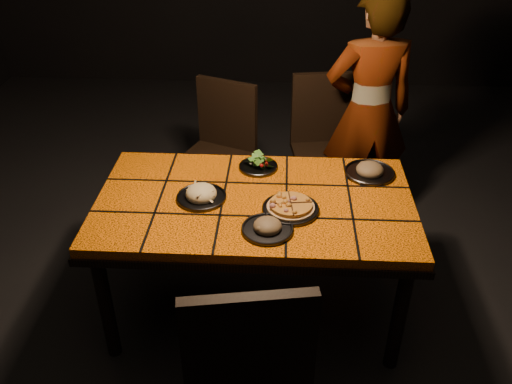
# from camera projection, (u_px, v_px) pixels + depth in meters

# --- Properties ---
(room_shell) EXTENTS (6.04, 7.04, 3.08)m
(room_shell) POSITION_uv_depth(u_px,v_px,m) (255.00, 54.00, 2.33)
(room_shell) COLOR black
(room_shell) RESTS_ON ground
(dining_table) EXTENTS (1.62, 0.92, 0.75)m
(dining_table) POSITION_uv_depth(u_px,v_px,m) (255.00, 212.00, 2.78)
(dining_table) COLOR orange
(dining_table) RESTS_ON ground
(chair_near) EXTENTS (0.54, 0.54, 1.04)m
(chair_near) POSITION_uv_depth(u_px,v_px,m) (247.00, 360.00, 2.08)
(chair_near) COLOR black
(chair_near) RESTS_ON ground
(chair_far_left) EXTENTS (0.57, 0.57, 0.96)m
(chair_far_left) POSITION_uv_depth(u_px,v_px,m) (220.00, 144.00, 3.66)
(chair_far_left) COLOR black
(chair_far_left) RESTS_ON ground
(chair_far_right) EXTENTS (0.51, 0.51, 1.00)m
(chair_far_right) POSITION_uv_depth(u_px,v_px,m) (326.00, 139.00, 3.68)
(chair_far_right) COLOR black
(chair_far_right) RESTS_ON ground
(diner) EXTENTS (0.64, 0.48, 1.61)m
(diner) POSITION_uv_depth(u_px,v_px,m) (368.00, 112.00, 3.49)
(diner) COLOR brown
(diner) RESTS_ON ground
(plate_pizza) EXTENTS (0.28, 0.28, 0.04)m
(plate_pizza) POSITION_uv_depth(u_px,v_px,m) (291.00, 207.00, 2.64)
(plate_pizza) COLOR #343439
(plate_pizza) RESTS_ON dining_table
(plate_pasta) EXTENTS (0.25, 0.25, 0.08)m
(plate_pasta) POSITION_uv_depth(u_px,v_px,m) (201.00, 195.00, 2.73)
(plate_pasta) COLOR #343439
(plate_pasta) RESTS_ON dining_table
(plate_salad) EXTENTS (0.22, 0.22, 0.07)m
(plate_salad) POSITION_uv_depth(u_px,v_px,m) (258.00, 164.00, 2.98)
(plate_salad) COLOR #343439
(plate_salad) RESTS_ON dining_table
(plate_mushroom_a) EXTENTS (0.24, 0.24, 0.08)m
(plate_mushroom_a) POSITION_uv_depth(u_px,v_px,m) (268.00, 227.00, 2.50)
(plate_mushroom_a) COLOR #343439
(plate_mushroom_a) RESTS_ON dining_table
(plate_mushroom_b) EXTENTS (0.27, 0.27, 0.09)m
(plate_mushroom_b) POSITION_uv_depth(u_px,v_px,m) (370.00, 170.00, 2.93)
(plate_mushroom_b) COLOR #343439
(plate_mushroom_b) RESTS_ON dining_table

